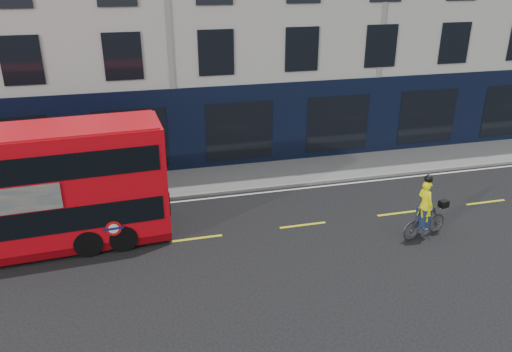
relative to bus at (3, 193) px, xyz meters
name	(u,v)px	position (x,y,z in m)	size (l,w,h in m)	color
ground	(204,260)	(6.19, -2.20, -2.19)	(120.00, 120.00, 0.00)	black
pavement	(182,183)	(6.19, 4.30, -2.13)	(60.00, 3.00, 0.12)	slate
kerb	(186,197)	(6.19, 2.80, -2.12)	(60.00, 0.12, 0.13)	slate
road_edge_line	(187,201)	(6.19, 2.50, -2.18)	(58.00, 0.10, 0.01)	silver
lane_dashes	(197,238)	(6.19, -0.70, -2.18)	(58.00, 0.12, 0.01)	gold
bus	(3,193)	(0.00, 0.00, 0.00)	(10.71, 3.04, 4.26)	red
cyclist	(425,216)	(14.11, -2.55, -1.38)	(2.07, 1.02, 2.43)	#404144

